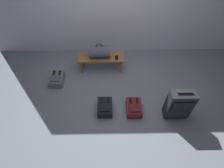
# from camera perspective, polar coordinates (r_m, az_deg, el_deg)

# --- Properties ---
(ground_plane) EXTENTS (6.60, 6.60, 0.00)m
(ground_plane) POSITION_cam_1_polar(r_m,az_deg,el_deg) (3.58, 1.77, -4.83)
(ground_plane) COLOR slate
(bench) EXTENTS (1.00, 0.36, 0.38)m
(bench) POSITION_cam_1_polar(r_m,az_deg,el_deg) (3.94, -3.63, 8.44)
(bench) COLOR olive
(bench) RESTS_ON ground
(duffel_bag_slate) EXTENTS (0.44, 0.26, 0.34)m
(duffel_bag_slate) POSITION_cam_1_polar(r_m,az_deg,el_deg) (3.82, -4.10, 10.55)
(duffel_bag_slate) COLOR #475160
(duffel_bag_slate) RESTS_ON bench
(cell_phone) EXTENTS (0.07, 0.14, 0.01)m
(cell_phone) POSITION_cam_1_polar(r_m,az_deg,el_deg) (3.85, 1.51, 8.62)
(cell_phone) COLOR #191E4C
(cell_phone) RESTS_ON bench
(suitcase_upright_charcoal) EXTENTS (0.43, 0.23, 0.73)m
(suitcase_upright_charcoal) POSITION_cam_1_polar(r_m,az_deg,el_deg) (3.27, 21.07, -6.27)
(suitcase_upright_charcoal) COLOR black
(suitcase_upright_charcoal) RESTS_ON ground
(backpack_dark) EXTENTS (0.28, 0.38, 0.21)m
(backpack_dark) POSITION_cam_1_polar(r_m,az_deg,el_deg) (3.36, -2.33, -7.61)
(backpack_dark) COLOR black
(backpack_dark) RESTS_ON ground
(backpack_maroon) EXTENTS (0.28, 0.38, 0.21)m
(backpack_maroon) POSITION_cam_1_polar(r_m,az_deg,el_deg) (3.38, 7.15, -7.70)
(backpack_maroon) COLOR maroon
(backpack_maroon) RESTS_ON ground
(backpack_grey) EXTENTS (0.28, 0.38, 0.21)m
(backpack_grey) POSITION_cam_1_polar(r_m,az_deg,el_deg) (3.97, -17.52, 1.50)
(backpack_grey) COLOR slate
(backpack_grey) RESTS_ON ground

